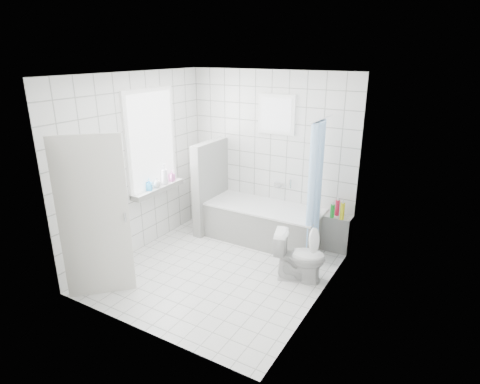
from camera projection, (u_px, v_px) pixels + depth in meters
The scene contains 19 objects.
ground at pixel (220, 269), 5.55m from camera, with size 3.00×3.00×0.00m, color white.
ceiling at pixel (217, 74), 4.68m from camera, with size 3.00×3.00×0.00m, color white.
wall_back at pixel (270, 155), 6.34m from camera, with size 2.80×0.02×2.60m, color white.
wall_front at pixel (134, 221), 3.89m from camera, with size 2.80×0.02×2.60m, color white.
wall_left at pixel (137, 165), 5.78m from camera, with size 0.02×3.00×2.60m, color white.
wall_right at pixel (324, 199), 4.45m from camera, with size 0.02×3.00×2.60m, color white.
window_left at pixel (152, 141), 5.90m from camera, with size 0.01×0.90×1.40m, color white.
window_back at pixel (276, 114), 6.04m from camera, with size 0.50×0.01×0.50m, color white.
window_sill at pixel (158, 189), 6.13m from camera, with size 0.18×1.02×0.08m, color white.
door at pixel (94, 219), 4.69m from camera, with size 0.04×0.80×2.00m, color silver.
bathtub at pixel (264, 223), 6.32m from camera, with size 1.81×0.77×0.58m.
partition_wall at pixel (211, 186), 6.59m from camera, with size 0.15×0.85×1.50m, color white.
tiled_ledge at pixel (337, 233), 6.01m from camera, with size 0.40×0.24×0.55m, color white.
toilet at pixel (300, 256), 5.21m from camera, with size 0.37×0.66×0.67m, color white.
curtain_rod at pixel (323, 119), 5.33m from camera, with size 0.02×0.02×0.80m, color silver.
shower_curtain at pixel (315, 186), 5.52m from camera, with size 0.14×0.48×1.78m, color #56A7FF, non-canonical shape.
tub_faucet at pixel (280, 185), 6.36m from camera, with size 0.18×0.06×0.06m, color silver.
sill_bottles at pixel (161, 178), 6.13m from camera, with size 0.17×0.62×0.33m.
ledge_bottles at pixel (338, 210), 5.84m from camera, with size 0.21×0.18×0.25m.
Camera 1 is at (2.68, -4.08, 2.86)m, focal length 30.00 mm.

